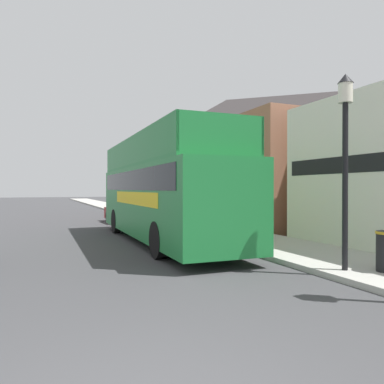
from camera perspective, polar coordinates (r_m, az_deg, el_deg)
The scene contains 7 objects.
ground_plane at distance 24.08m, azimuth -20.84°, elevation -4.36°, with size 144.00×144.00×0.00m, color #3D3D3F.
sidewalk at distance 22.40m, azimuth -2.81°, elevation -4.51°, with size 3.12×108.00×0.14m.
brick_terrace_rear at distance 26.00m, azimuth 5.27°, elevation 5.03°, with size 6.00×19.19×8.16m.
tour_bus at distance 14.37m, azimuth -4.77°, elevation -0.31°, with size 2.66×11.29×3.93m.
parked_car_ahead_of_bus at distance 22.48m, azimuth -9.94°, elevation -2.98°, with size 1.90×4.54×1.42m.
lamp_post_nearest at distance 9.43m, azimuth 22.32°, elevation 8.13°, with size 0.35×0.35×4.54m.
lamp_post_second at distance 15.56m, azimuth 1.74°, elevation 5.39°, with size 0.35×0.35×4.65m.
Camera 1 is at (-0.78, -2.98, 2.02)m, focal length 35.00 mm.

